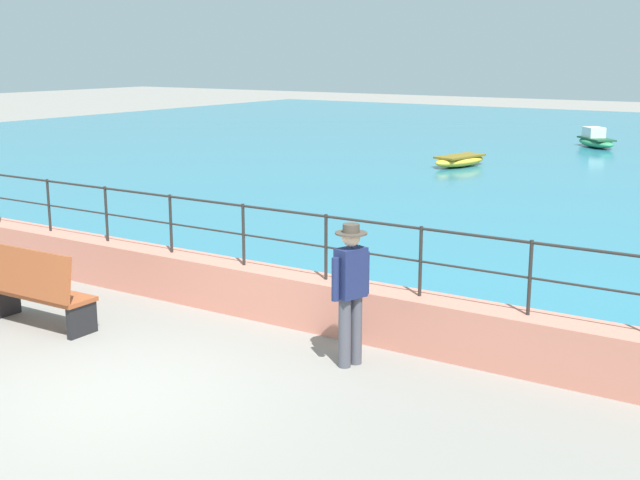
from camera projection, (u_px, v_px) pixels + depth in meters
ground_plane at (115, 395)px, 9.27m from camera, size 120.00×120.00×0.00m
promenade_wall at (284, 296)px, 11.79m from camera, size 20.00×0.56×0.70m
railing at (283, 229)px, 11.58m from camera, size 18.44×0.04×0.90m
bench_main at (35, 288)px, 11.42m from camera, size 1.71×0.59×1.13m
person_walking at (351, 288)px, 9.94m from camera, size 0.38×0.55×1.75m
boat_0 at (460, 160)px, 27.19m from camera, size 1.36×2.44×0.36m
boat_1 at (596, 140)px, 32.63m from camera, size 2.20×2.32×0.76m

